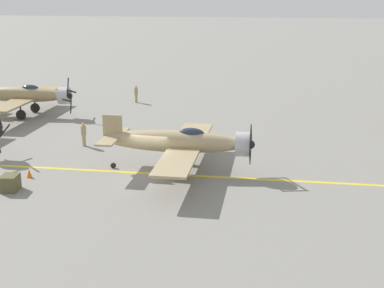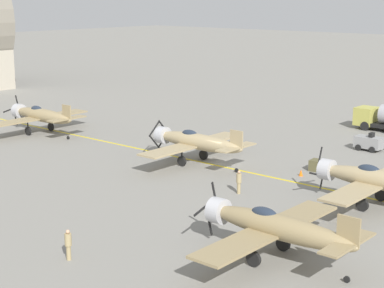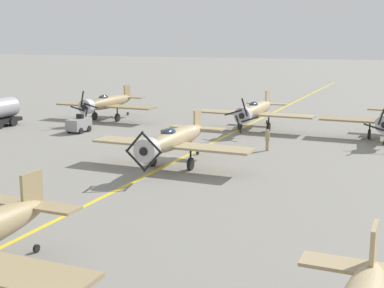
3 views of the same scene
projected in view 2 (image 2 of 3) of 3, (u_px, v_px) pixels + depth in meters
ground_plane at (218, 166)px, 56.77m from camera, size 400.00×400.00×0.00m
taxiway_stripe at (218, 166)px, 56.77m from camera, size 0.30×160.00×0.01m
airplane_near_center at (378, 180)px, 45.20m from camera, size 12.00×9.98×3.73m
airplane_mid_center at (196, 142)px, 57.07m from camera, size 12.00×9.98×3.65m
airplane_far_center at (41, 115)px, 69.67m from camera, size 12.00×9.98×3.78m
airplane_near_left at (275, 227)px, 36.03m from camera, size 12.00×9.98×3.75m
tow_tractor at (369, 142)px, 62.26m from camera, size 1.57×2.60×1.79m
ground_crew_walking at (68, 243)px, 36.27m from camera, size 0.40×0.40×1.82m
ground_crew_inspecting at (239, 181)px, 48.53m from camera, size 0.40×0.40×1.82m
supply_crate_by_tanker at (316, 165)px, 55.09m from camera, size 1.24×1.07×0.95m
traffic_cone at (301, 173)px, 53.48m from camera, size 0.36×0.36×0.55m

